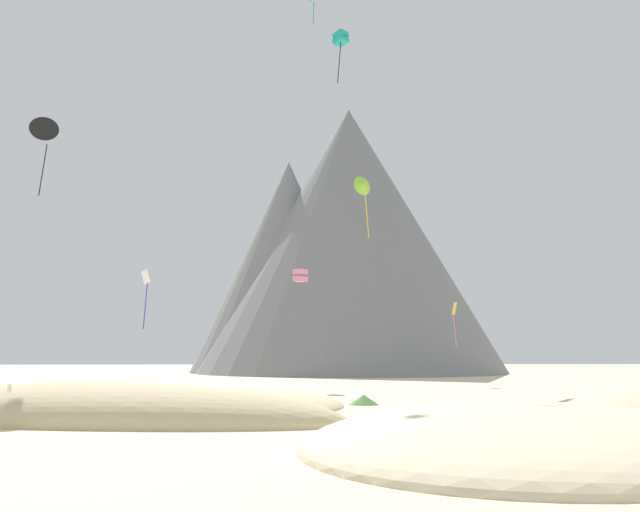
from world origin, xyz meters
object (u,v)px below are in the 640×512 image
kite_gold_low (454,313)px  kite_white_low (146,286)px  kite_pink_low (300,276)px  kite_teal_high (341,39)px  bush_mid_center (449,449)px  kite_black_mid (44,130)px  rock_massif (336,249)px  bush_far_right (364,400)px  kite_violet_high (312,2)px  bush_ridge_crest (149,402)px  kite_lime_mid (363,186)px  bush_near_right (551,446)px

kite_gold_low → kite_white_low: (-29.71, -29.09, 0.17)m
kite_pink_low → kite_teal_high: kite_teal_high is taller
bush_mid_center → kite_white_low: 31.43m
kite_black_mid → rock_massif: bearing=-129.6°
rock_massif → kite_gold_low: bearing=-80.0°
bush_far_right → kite_white_low: (-15.45, 0.31, 7.98)m
kite_gold_low → rock_massif: bearing=-91.9°
kite_white_low → kite_violet_high: bearing=-52.3°
kite_violet_high → kite_teal_high: bearing=-17.1°
bush_ridge_crest → kite_lime_mid: 23.26m
kite_pink_low → kite_teal_high: (3.14, -12.03, 20.20)m
bush_near_right → kite_lime_mid: size_ratio=0.41×
bush_near_right → bush_far_right: bearing=99.3°
bush_far_right → kite_teal_high: 32.85m
bush_near_right → kite_teal_high: 46.17m
bush_far_right → kite_teal_high: (-0.60, 9.74, 31.37)m
kite_white_low → bush_near_right: bearing=-132.6°
bush_mid_center → kite_gold_low: size_ratio=0.24×
kite_violet_high → rock_massif: bearing=21.9°
rock_massif → kite_lime_mid: (-4.54, -77.17, -6.58)m
kite_violet_high → kite_lime_mid: bearing=-99.2°
kite_black_mid → kite_gold_low: kite_black_mid is taller
kite_violet_high → kite_white_low: 28.96m
kite_pink_low → kite_white_low: size_ratio=0.38×
bush_far_right → kite_lime_mid: size_ratio=0.43×
kite_pink_low → kite_black_mid: (-20.43, -18.32, 9.05)m
kite_black_mid → kite_violet_high: kite_violet_high is taller
bush_ridge_crest → rock_massif: rock_massif is taller
bush_ridge_crest → kite_pink_low: kite_pink_low is taller
bush_near_right → kite_violet_high: (-7.22, 30.77, 33.55)m
bush_ridge_crest → bush_mid_center: 26.68m
bush_far_right → kite_white_low: 17.39m
kite_pink_low → kite_lime_mid: bearing=-129.1°
kite_gold_low → bush_ridge_crest: bearing=37.0°
bush_near_right → kite_lime_mid: bearing=96.8°
rock_massif → kite_pink_low: bearing=-98.5°
bush_mid_center → kite_gold_low: (14.75, 55.59, 7.69)m
bush_far_right → kite_violet_high: size_ratio=0.73×
bush_mid_center → kite_violet_high: (-2.84, 33.26, 33.28)m
bush_near_right → kite_black_mid: kite_black_mid is taller
bush_far_right → kite_gold_low: (14.27, 29.40, 7.81)m
bush_ridge_crest → kite_white_low: (-1.13, 3.69, 7.85)m
bush_ridge_crest → kite_lime_mid: kite_lime_mid is taller
bush_far_right → kite_black_mid: 31.70m
kite_lime_mid → kite_white_low: bearing=163.5°
kite_gold_low → kite_white_low: kite_white_low is taller
kite_black_mid → kite_gold_low: bearing=-164.9°
bush_ridge_crest → kite_violet_high: (11.00, 10.45, 33.27)m
bush_near_right → kite_pink_low: kite_pink_low is taller
bush_ridge_crest → bush_mid_center: size_ratio=1.70×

